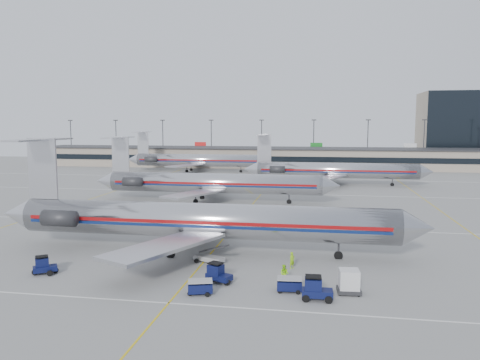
% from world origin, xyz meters
% --- Properties ---
extents(ground, '(260.00, 260.00, 0.00)m').
position_xyz_m(ground, '(0.00, 0.00, 0.00)').
color(ground, gray).
rests_on(ground, ground).
extents(apron_markings, '(160.00, 0.15, 0.02)m').
position_xyz_m(apron_markings, '(0.00, 10.00, 0.01)').
color(apron_markings, silver).
rests_on(apron_markings, ground).
extents(terminal, '(162.00, 17.00, 6.25)m').
position_xyz_m(terminal, '(0.00, 97.97, 3.16)').
color(terminal, gray).
rests_on(terminal, ground).
extents(light_mast_row, '(163.60, 0.40, 15.28)m').
position_xyz_m(light_mast_row, '(0.00, 112.00, 8.58)').
color(light_mast_row, '#38383D').
rests_on(light_mast_row, ground).
extents(distant_building, '(30.00, 20.00, 25.00)m').
position_xyz_m(distant_building, '(62.00, 128.00, 12.50)').
color(distant_building, tan).
rests_on(distant_building, ground).
extents(jet_foreground, '(46.31, 27.27, 12.12)m').
position_xyz_m(jet_foreground, '(-1.68, -3.84, 3.52)').
color(jet_foreground, '#B8B8BD').
rests_on(jet_foreground, ground).
extents(jet_second_row, '(43.80, 25.79, 11.46)m').
position_xyz_m(jet_second_row, '(-7.96, 28.69, 3.33)').
color(jet_second_row, '#B8B8BD').
rests_on(jet_second_row, ground).
extents(jet_third_row, '(41.83, 25.73, 11.44)m').
position_xyz_m(jet_third_row, '(14.01, 55.81, 3.32)').
color(jet_third_row, '#B8B8BD').
rests_on(jet_third_row, ground).
extents(jet_back_row, '(42.64, 26.23, 11.66)m').
position_xyz_m(jet_back_row, '(-24.15, 79.43, 3.39)').
color(jet_back_row, '#B8B8BD').
rests_on(jet_back_row, ground).
extents(tug_left, '(2.27, 2.00, 1.67)m').
position_xyz_m(tug_left, '(-13.37, -13.20, 0.76)').
color(tug_left, '#0B113C').
rests_on(tug_left, ground).
extents(tug_center, '(2.44, 1.89, 1.78)m').
position_xyz_m(tug_center, '(2.67, -12.89, 0.81)').
color(tug_center, '#0B113C').
rests_on(tug_center, ground).
extents(tug_right, '(2.39, 1.26, 1.92)m').
position_xyz_m(tug_right, '(10.96, -15.53, 0.87)').
color(tug_right, '#0B113C').
rests_on(tug_right, ground).
extents(cart_inner, '(2.07, 1.49, 1.13)m').
position_xyz_m(cart_inner, '(8.87, -13.93, 0.60)').
color(cart_inner, '#0B113C').
rests_on(cart_inner, ground).
extents(cart_outer, '(2.22, 1.79, 1.10)m').
position_xyz_m(cart_outer, '(1.87, -15.70, 0.58)').
color(cart_outer, '#0B113C').
rests_on(cart_outer, ground).
extents(uld_container, '(1.96, 1.68, 1.96)m').
position_xyz_m(uld_container, '(13.60, -13.59, 0.99)').
color(uld_container, '#2D2D30').
rests_on(uld_container, ground).
extents(belt_loader, '(3.82, 2.31, 1.97)m').
position_xyz_m(belt_loader, '(0.60, -7.12, 0.53)').
color(belt_loader, '#9A9A9A').
rests_on(belt_loader, ground).
extents(ramp_worker_near, '(0.67, 0.68, 1.58)m').
position_xyz_m(ramp_worker_near, '(8.71, -7.76, 0.79)').
color(ramp_worker_near, '#7FBF12').
rests_on(ramp_worker_near, ground).
extents(ramp_worker_far, '(0.91, 0.80, 1.57)m').
position_xyz_m(ramp_worker_far, '(8.30, -11.88, 0.79)').
color(ramp_worker_far, '#90E215').
rests_on(ramp_worker_far, ground).
extents(cone_right, '(0.66, 0.66, 0.69)m').
position_xyz_m(cone_right, '(13.06, -13.44, 0.34)').
color(cone_right, red).
rests_on(cone_right, ground).
extents(cone_left, '(0.51, 0.51, 0.63)m').
position_xyz_m(cone_left, '(-15.52, -10.33, 0.32)').
color(cone_left, red).
rests_on(cone_left, ground).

